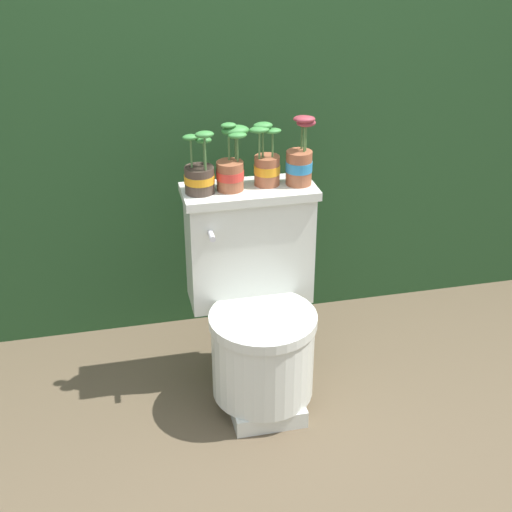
% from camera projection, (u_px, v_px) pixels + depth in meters
% --- Properties ---
extents(ground_plane, '(12.00, 12.00, 0.00)m').
position_uv_depth(ground_plane, '(280.00, 400.00, 2.65)').
color(ground_plane, brown).
extents(hedge_backdrop, '(3.79, 0.86, 1.76)m').
position_uv_depth(hedge_backdrop, '(223.00, 93.00, 3.14)').
color(hedge_backdrop, '#234723').
rests_on(hedge_backdrop, ground).
extents(toilet, '(0.47, 0.51, 0.77)m').
position_uv_depth(toilet, '(257.00, 309.00, 2.55)').
color(toilet, silver).
rests_on(toilet, ground).
extents(potted_plant_left, '(0.10, 0.11, 0.22)m').
position_uv_depth(potted_plant_left, '(199.00, 175.00, 2.39)').
color(potted_plant_left, '#47382D').
rests_on(potted_plant_left, toilet).
extents(potted_plant_midleft, '(0.12, 0.11, 0.23)m').
position_uv_depth(potted_plant_midleft, '(231.00, 166.00, 2.41)').
color(potted_plant_midleft, '#9E5638').
rests_on(potted_plant_midleft, toilet).
extents(potted_plant_middle, '(0.11, 0.09, 0.23)m').
position_uv_depth(potted_plant_middle, '(266.00, 164.00, 2.45)').
color(potted_plant_middle, '#9E5638').
rests_on(potted_plant_middle, toilet).
extents(potted_plant_midright, '(0.10, 0.09, 0.24)m').
position_uv_depth(potted_plant_midright, '(300.00, 160.00, 2.45)').
color(potted_plant_midright, '#9E5638').
rests_on(potted_plant_midright, toilet).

